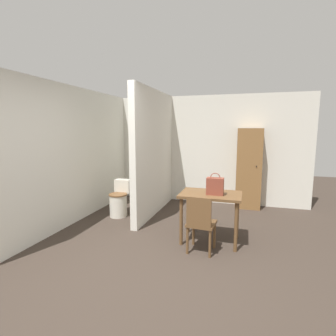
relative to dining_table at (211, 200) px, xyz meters
name	(u,v)px	position (x,y,z in m)	size (l,w,h in m)	color
ground_plane	(149,274)	(-0.57, -1.17, -0.65)	(16.00, 16.00, 0.00)	#382D26
wall_back	(200,150)	(-0.57, 2.27, 0.60)	(4.91, 0.12, 2.50)	silver
wall_left	(83,154)	(-2.58, 0.52, 0.60)	(0.12, 4.38, 2.50)	silver
partition_wall	(155,153)	(-1.31, 1.12, 0.60)	(0.12, 2.18, 2.50)	silver
dining_table	(211,200)	(0.00, 0.00, 0.00)	(0.92, 0.63, 0.76)	brown
wooden_chair	(200,222)	(-0.08, -0.43, -0.20)	(0.40, 0.40, 0.83)	brown
toilet	(119,201)	(-1.91, 0.71, -0.35)	(0.37, 0.51, 0.71)	silver
handbag	(215,186)	(0.07, -0.07, 0.24)	(0.25, 0.13, 0.33)	brown
wooden_cabinet	(249,169)	(0.56, 2.02, 0.22)	(0.53, 0.38, 1.75)	brown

